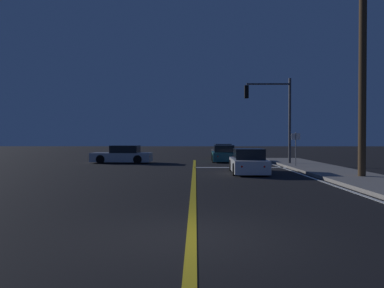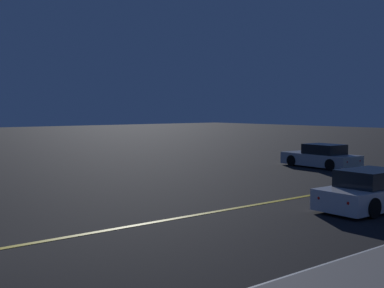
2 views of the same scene
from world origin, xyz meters
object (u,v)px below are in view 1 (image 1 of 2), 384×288
at_px(car_mid_block_silver, 123,155).
at_px(utility_pole_right, 363,53).
at_px(car_lead_oncoming_white, 248,163).
at_px(street_sign_corner, 296,144).
at_px(traffic_signal_near_right, 274,108).
at_px(car_following_oncoming_charcoal, 222,152).
at_px(car_distant_tail_teal, 223,154).

xyz_separation_m(car_mid_block_silver, utility_pole_right, (13.32, -11.53, 5.27)).
bearing_deg(car_lead_oncoming_white, street_sign_corner, 46.58).
height_order(car_mid_block_silver, traffic_signal_near_right, traffic_signal_near_right).
xyz_separation_m(car_lead_oncoming_white, street_sign_corner, (3.46, 3.47, 0.94)).
distance_m(car_following_oncoming_charcoal, traffic_signal_near_right, 11.10).
bearing_deg(utility_pole_right, car_distant_tail_teal, 112.38).
relative_size(car_mid_block_silver, car_distant_tail_teal, 0.97).
distance_m(car_mid_block_silver, car_distant_tail_teal, 8.05).
bearing_deg(traffic_signal_near_right, car_distant_tail_teal, -50.78).
xyz_separation_m(car_lead_oncoming_white, car_distant_tail_teal, (-0.61, 10.27, 0.00)).
relative_size(utility_pole_right, street_sign_corner, 5.08).
xyz_separation_m(car_mid_block_silver, car_distant_tail_teal, (7.85, 1.75, 0.00)).
height_order(traffic_signal_near_right, street_sign_corner, traffic_signal_near_right).
xyz_separation_m(car_mid_block_silver, traffic_signal_near_right, (11.12, -2.26, 3.44)).
distance_m(car_lead_oncoming_white, car_following_oncoming_charcoal, 16.41).
bearing_deg(car_distant_tail_teal, car_mid_block_silver, -166.62).
height_order(car_distant_tail_teal, traffic_signal_near_right, traffic_signal_near_right).
relative_size(traffic_signal_near_right, street_sign_corner, 2.71).
bearing_deg(car_lead_oncoming_white, car_distant_tail_teal, 94.93).
height_order(car_following_oncoming_charcoal, utility_pole_right, utility_pole_right).
relative_size(car_lead_oncoming_white, traffic_signal_near_right, 0.75).
height_order(car_mid_block_silver, street_sign_corner, street_sign_corner).
height_order(car_lead_oncoming_white, utility_pole_right, utility_pole_right).
distance_m(car_mid_block_silver, car_following_oncoming_charcoal, 11.36).
bearing_deg(car_following_oncoming_charcoal, traffic_signal_near_right, -76.37).
xyz_separation_m(car_distant_tail_teal, utility_pole_right, (5.47, -13.28, 5.27)).
bearing_deg(traffic_signal_near_right, car_mid_block_silver, -11.47).
bearing_deg(car_distant_tail_teal, car_following_oncoming_charcoal, 87.80).
xyz_separation_m(traffic_signal_near_right, street_sign_corner, (0.80, -2.80, -2.49)).
bearing_deg(car_following_oncoming_charcoal, street_sign_corner, -76.42).
bearing_deg(car_mid_block_silver, utility_pole_right, -128.22).
relative_size(car_lead_oncoming_white, utility_pole_right, 0.40).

